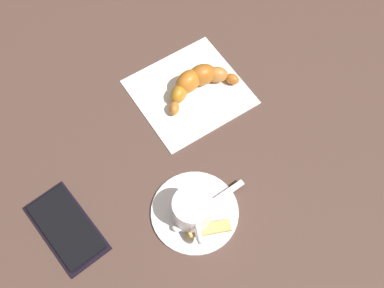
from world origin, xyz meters
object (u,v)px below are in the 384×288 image
teaspoon (197,213)px  cell_phone (66,227)px  sugar_packet (208,229)px  napkin (190,92)px  croissant (197,81)px  espresso_cup (193,211)px  saucer (195,212)px

teaspoon → cell_phone: size_ratio=0.84×
sugar_packet → napkin: (0.25, -0.05, -0.01)m
croissant → teaspoon: bearing=163.1°
croissant → cell_phone: bearing=125.5°
cell_phone → croissant: bearing=-54.5°
teaspoon → cell_phone: bearing=79.0°
espresso_cup → saucer: bearing=-36.6°
sugar_packet → cell_phone: 0.21m
teaspoon → napkin: teaspoon is taller
sugar_packet → espresso_cup: bearing=127.0°
napkin → cell_phone: (-0.18, 0.25, 0.00)m
saucer → sugar_packet: (-0.03, -0.01, 0.01)m
espresso_cup → sugar_packet: espresso_cup is taller
saucer → croissant: size_ratio=0.96×
sugar_packet → cell_phone: sugar_packet is taller
teaspoon → croissant: bearing=-16.9°
napkin → sugar_packet: bearing=169.5°
sugar_packet → napkin: size_ratio=0.38×
espresso_cup → napkin: bearing=-15.5°
saucer → sugar_packet: sugar_packet is taller
napkin → teaspoon: bearing=166.2°
sugar_packet → croissant: (0.25, -0.06, 0.01)m
espresso_cup → croissant: espresso_cup is taller
saucer → sugar_packet: bearing=-164.0°
saucer → cell_phone: 0.19m
sugar_packet → croissant: bearing=83.1°
espresso_cup → sugar_packet: size_ratio=1.20×
teaspoon → napkin: size_ratio=0.72×
espresso_cup → teaspoon: (0.00, -0.01, -0.02)m
napkin → saucer: bearing=165.4°
espresso_cup → croissant: 0.24m
sugar_packet → napkin: 0.25m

